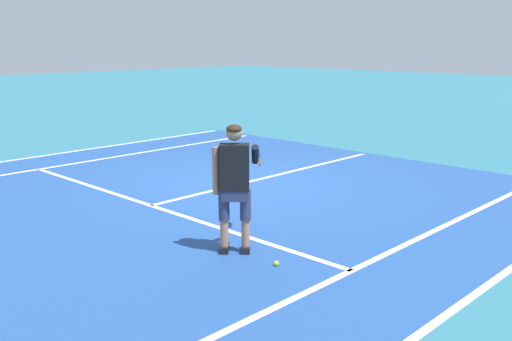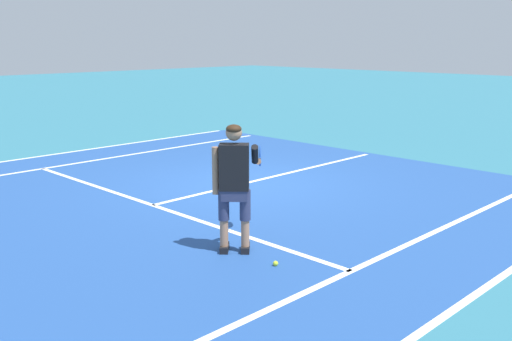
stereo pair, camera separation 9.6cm
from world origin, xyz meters
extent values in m
plane|color=teal|center=(0.00, 0.00, 0.00)|extent=(80.00, 80.00, 0.00)
cube|color=#234C93|center=(0.00, -0.86, 0.00)|extent=(10.98, 10.58, 0.00)
cube|color=white|center=(0.00, -2.17, 0.00)|extent=(8.23, 0.10, 0.01)
cube|color=white|center=(0.00, 1.03, 0.00)|extent=(0.10, 6.40, 0.01)
cube|color=white|center=(-4.12, -0.86, 0.00)|extent=(0.10, 10.18, 0.01)
cube|color=white|center=(4.12, -0.86, 0.00)|extent=(0.10, 10.18, 0.01)
cube|color=white|center=(-5.49, -0.86, 0.00)|extent=(0.10, 10.18, 0.01)
cube|color=white|center=(5.49, -0.86, 0.00)|extent=(0.10, 10.18, 0.01)
cube|color=black|center=(2.50, -2.78, 0.04)|extent=(0.27, 0.28, 0.09)
cube|color=black|center=(2.71, -2.59, 0.04)|extent=(0.27, 0.28, 0.09)
cylinder|color=#A37556|center=(2.53, -2.81, 0.27)|extent=(0.11, 0.11, 0.36)
cylinder|color=#2D3351|center=(2.53, -2.81, 0.66)|extent=(0.14, 0.14, 0.41)
cylinder|color=#A37556|center=(2.73, -2.62, 0.27)|extent=(0.11, 0.11, 0.36)
cylinder|color=#2D3351|center=(2.73, -2.62, 0.66)|extent=(0.14, 0.14, 0.41)
cube|color=#2D3351|center=(2.63, -2.71, 0.82)|extent=(0.38, 0.38, 0.20)
cube|color=black|center=(2.63, -2.71, 1.16)|extent=(0.43, 0.42, 0.60)
cylinder|color=#A37556|center=(2.46, -2.88, 1.11)|extent=(0.09, 0.09, 0.62)
cylinder|color=black|center=(2.76, -2.47, 1.31)|extent=(0.25, 0.25, 0.29)
cylinder|color=#A37556|center=(2.65, -2.29, 1.17)|extent=(0.26, 0.27, 0.14)
sphere|color=#A37556|center=(2.63, -2.71, 1.60)|extent=(0.21, 0.21, 0.21)
ellipsoid|color=#382314|center=(2.64, -2.72, 1.66)|extent=(0.28, 0.28, 0.12)
cylinder|color=#232326|center=(2.51, -2.12, 1.14)|extent=(0.16, 0.17, 0.03)
cylinder|color=#1E479E|center=(2.40, -2.01, 1.14)|extent=(0.09, 0.09, 0.02)
torus|color=#1E479E|center=(2.28, -1.87, 1.14)|extent=(0.22, 0.23, 0.30)
cylinder|color=silver|center=(2.28, -1.87, 1.14)|extent=(0.18, 0.18, 0.25)
sphere|color=#CCE02D|center=(3.34, -2.68, 0.03)|extent=(0.07, 0.07, 0.07)
camera|label=1|loc=(7.88, -7.74, 2.74)|focal=40.63mm
camera|label=2|loc=(7.95, -7.67, 2.74)|focal=40.63mm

